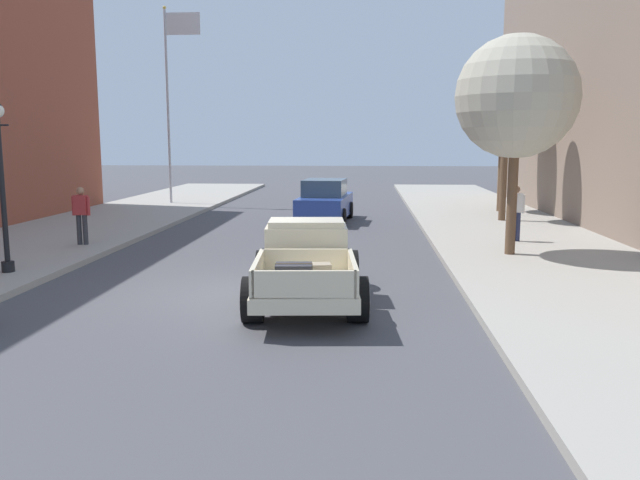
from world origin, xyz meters
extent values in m
plane|color=#47474C|center=(0.00, 0.00, 0.00)|extent=(140.00, 140.00, 0.00)
cube|color=#9E998E|center=(7.25, 0.00, 0.07)|extent=(5.50, 64.00, 0.15)
cube|color=beige|center=(1.41, -0.66, 0.54)|extent=(2.13, 5.02, 0.24)
cube|color=beige|center=(1.38, -0.31, 1.06)|extent=(1.64, 1.22, 0.80)
cube|color=beige|center=(1.38, -0.36, 1.52)|extent=(1.50, 1.04, 0.12)
cube|color=#3D4C5B|center=(1.33, 0.26, 1.22)|extent=(1.33, 0.14, 0.44)
cube|color=beige|center=(1.28, 0.98, 0.92)|extent=(1.43, 1.60, 0.52)
cube|color=silver|center=(1.22, 1.78, 0.90)|extent=(0.69, 0.15, 0.47)
cube|color=beige|center=(1.51, -2.06, 0.68)|extent=(1.85, 2.22, 0.04)
cube|color=beige|center=(0.71, -2.12, 0.90)|extent=(0.24, 2.10, 0.44)
cube|color=beige|center=(2.32, -1.99, 0.90)|extent=(0.24, 2.10, 0.44)
cube|color=beige|center=(1.59, -3.06, 0.90)|extent=(1.62, 0.21, 0.44)
cube|color=beige|center=(1.44, -1.05, 0.90)|extent=(1.62, 0.21, 0.44)
cylinder|color=black|center=(0.41, 0.61, 0.40)|extent=(0.42, 0.83, 0.80)
cylinder|color=silver|center=(0.22, 0.60, 0.40)|extent=(0.06, 0.65, 0.66)
cylinder|color=silver|center=(0.21, 0.60, 0.40)|extent=(0.04, 0.24, 0.24)
cylinder|color=black|center=(2.20, 0.75, 0.40)|extent=(0.42, 0.83, 0.80)
cylinder|color=silver|center=(2.38, 0.77, 0.40)|extent=(0.06, 0.65, 0.66)
cylinder|color=silver|center=(2.39, 0.77, 0.40)|extent=(0.04, 0.24, 0.24)
cylinder|color=black|center=(0.62, -2.07, 0.40)|extent=(0.42, 0.83, 0.80)
cylinder|color=silver|center=(0.43, -2.09, 0.40)|extent=(0.06, 0.65, 0.66)
cylinder|color=silver|center=(0.42, -2.09, 0.40)|extent=(0.04, 0.24, 0.24)
cylinder|color=black|center=(2.41, -1.93, 0.40)|extent=(0.42, 0.83, 0.80)
cylinder|color=silver|center=(2.59, -1.92, 0.40)|extent=(0.06, 0.65, 0.66)
cylinder|color=silver|center=(2.60, -1.92, 0.40)|extent=(0.04, 0.24, 0.24)
cube|color=#2D2D33|center=(1.36, -2.42, 0.90)|extent=(0.63, 0.49, 0.40)
cube|color=#3D2D1E|center=(1.36, -2.42, 0.90)|extent=(0.62, 0.10, 0.42)
cube|color=gray|center=(1.71, -1.74, 0.84)|extent=(0.49, 0.40, 0.28)
cube|color=#284293|center=(0.97, 12.10, 0.61)|extent=(2.06, 4.42, 0.80)
cube|color=#384C5B|center=(0.96, 11.95, 1.33)|extent=(1.67, 2.11, 0.64)
cylinder|color=black|center=(0.25, 13.45, 0.33)|extent=(0.27, 0.68, 0.66)
cylinder|color=black|center=(1.90, 13.32, 0.33)|extent=(0.27, 0.68, 0.66)
cylinder|color=black|center=(0.05, 10.88, 0.33)|extent=(0.27, 0.68, 0.66)
cylinder|color=black|center=(1.69, 10.75, 0.33)|extent=(0.27, 0.68, 0.66)
cylinder|color=#333338|center=(-5.67, 5.05, 0.58)|extent=(0.14, 0.14, 0.86)
cylinder|color=#333338|center=(-5.49, 5.05, 0.58)|extent=(0.14, 0.14, 0.86)
cube|color=#B23333|center=(-5.58, 5.05, 1.29)|extent=(0.36, 0.22, 0.56)
cylinder|color=#B23333|center=(-5.80, 5.05, 1.26)|extent=(0.09, 0.09, 0.54)
cylinder|color=#B23333|center=(-5.36, 5.05, 1.26)|extent=(0.09, 0.09, 0.54)
sphere|color=#9E7051|center=(-5.58, 5.05, 1.69)|extent=(0.22, 0.22, 0.22)
cylinder|color=#232847|center=(6.88, 6.60, 0.58)|extent=(0.14, 0.14, 0.86)
cylinder|color=#232847|center=(7.06, 6.60, 0.58)|extent=(0.14, 0.14, 0.86)
cube|color=silver|center=(6.97, 6.60, 1.29)|extent=(0.36, 0.22, 0.56)
cylinder|color=silver|center=(6.75, 6.60, 1.26)|extent=(0.09, 0.09, 0.54)
cylinder|color=silver|center=(7.19, 6.60, 1.26)|extent=(0.09, 0.09, 0.54)
sphere|color=brown|center=(6.97, 6.60, 1.69)|extent=(0.22, 0.22, 0.22)
cylinder|color=black|center=(-5.57, 1.10, 0.27)|extent=(0.28, 0.28, 0.24)
cylinder|color=black|center=(-5.57, 1.10, 1.99)|extent=(0.12, 0.12, 3.20)
cylinder|color=#B2B2B7|center=(-6.88, 17.81, 4.65)|extent=(0.12, 0.12, 9.00)
sphere|color=gold|center=(-6.88, 17.81, 9.23)|extent=(0.16, 0.16, 0.16)
cube|color=silver|center=(-6.02, 17.81, 8.50)|extent=(1.60, 0.03, 1.00)
cylinder|color=brown|center=(6.34, 4.31, 1.60)|extent=(0.26, 0.26, 2.89)
sphere|color=#ADA893|center=(6.34, 4.31, 4.21)|extent=(3.12, 3.12, 3.12)
cylinder|color=brown|center=(7.66, 11.79, 2.04)|extent=(0.26, 0.26, 3.79)
sphere|color=#ADA893|center=(7.66, 11.79, 4.78)|extent=(2.24, 2.24, 2.24)
cylinder|color=brown|center=(8.24, 15.07, 1.79)|extent=(0.26, 0.26, 3.28)
sphere|color=#ADA893|center=(8.24, 15.07, 4.53)|extent=(2.92, 2.92, 2.92)
camera|label=1|loc=(2.52, -12.72, 3.08)|focal=36.15mm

